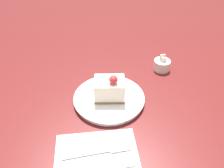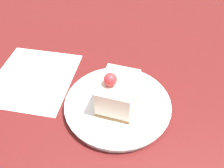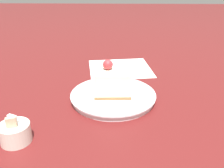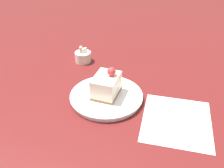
{
  "view_description": "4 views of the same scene",
  "coord_description": "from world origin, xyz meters",
  "views": [
    {
      "loc": [
        0.54,
        -0.0,
        0.5
      ],
      "look_at": [
        0.01,
        -0.02,
        0.06
      ],
      "focal_mm": 35.0,
      "sensor_mm": 36.0,
      "label": 1
    },
    {
      "loc": [
        -0.09,
        0.31,
        0.43
      ],
      "look_at": [
        0.03,
        -0.04,
        0.06
      ],
      "focal_mm": 40.0,
      "sensor_mm": 36.0,
      "label": 2
    },
    {
      "loc": [
        -0.59,
        -0.04,
        0.33
      ],
      "look_at": [
        0.01,
        -0.02,
        0.05
      ],
      "focal_mm": 40.0,
      "sensor_mm": 36.0,
      "label": 3
    },
    {
      "loc": [
        0.27,
        -0.61,
        0.48
      ],
      "look_at": [
        0.03,
        -0.03,
        0.06
      ],
      "focal_mm": 40.0,
      "sensor_mm": 36.0,
      "label": 4
    }
  ],
  "objects": [
    {
      "name": "ground_plane",
      "position": [
        0.0,
        0.0,
        0.0
      ],
      "size": [
        4.0,
        4.0,
        0.0
      ],
      "primitive_type": "plane",
      "color": "#5B1919"
    },
    {
      "name": "plate",
      "position": [
        0.02,
        -0.03,
        0.01
      ],
      "size": [
        0.23,
        0.23,
        0.02
      ],
      "color": "white",
      "rests_on": "ground_plane"
    },
    {
      "name": "cake_slice",
      "position": [
        0.02,
        -0.03,
        0.05
      ],
      "size": [
        0.08,
        0.1,
        0.09
      ],
      "rotation": [
        0.0,
        0.0,
        0.05
      ],
      "color": "olive",
      "rests_on": "plate"
    },
    {
      "name": "napkin",
      "position": [
        0.24,
        -0.05,
        0.0
      ],
      "size": [
        0.22,
        0.24,
        0.0
      ],
      "rotation": [
        0.0,
        0.0,
        0.15
      ],
      "color": "white",
      "rests_on": "ground_plane"
    },
    {
      "name": "fork",
      "position": [
        0.21,
        -0.04,
        0.01
      ],
      "size": [
        0.06,
        0.18,
        0.0
      ],
      "rotation": [
        0.0,
        0.0,
        0.24
      ],
      "color": "silver",
      "rests_on": "napkin"
    },
    {
      "name": "knife",
      "position": [
        0.27,
        -0.06,
        0.01
      ],
      "size": [
        0.06,
        0.19,
        0.0
      ],
      "rotation": [
        0.0,
        0.0,
        0.24
      ],
      "color": "silver",
      "rests_on": "napkin"
    },
    {
      "name": "sugar_bowl",
      "position": [
        -0.17,
        0.17,
        0.02
      ],
      "size": [
        0.06,
        0.06,
        0.06
      ],
      "color": "silver",
      "rests_on": "ground_plane"
    }
  ]
}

